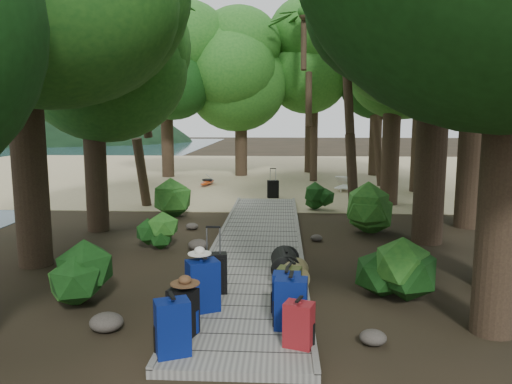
# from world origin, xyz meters

# --- Properties ---
(ground) EXTENTS (120.00, 120.00, 0.00)m
(ground) POSITION_xyz_m (0.00, 0.00, 0.00)
(ground) COLOR #2D2216
(ground) RESTS_ON ground
(sand_beach) EXTENTS (40.00, 22.00, 0.02)m
(sand_beach) POSITION_xyz_m (0.00, 16.00, 0.01)
(sand_beach) COLOR tan
(sand_beach) RESTS_ON ground
(boardwalk) EXTENTS (2.00, 12.00, 0.12)m
(boardwalk) POSITION_xyz_m (0.00, 1.00, 0.06)
(boardwalk) COLOR gray
(boardwalk) RESTS_ON ground
(backpack_left_a) EXTENTS (0.49, 0.42, 0.77)m
(backpack_left_a) POSITION_xyz_m (-0.77, -4.61, 0.50)
(backpack_left_a) COLOR navy
(backpack_left_a) RESTS_ON boardwalk
(backpack_left_b) EXTENTS (0.43, 0.36, 0.68)m
(backpack_left_b) POSITION_xyz_m (-0.76, -4.02, 0.46)
(backpack_left_b) COLOR black
(backpack_left_b) RESTS_ON boardwalk
(backpack_left_c) EXTENTS (0.55, 0.49, 0.85)m
(backpack_left_c) POSITION_xyz_m (-0.62, -3.20, 0.54)
(backpack_left_c) COLOR navy
(backpack_left_c) RESTS_ON boardwalk
(backpack_right_a) EXTENTS (0.42, 0.35, 0.63)m
(backpack_right_a) POSITION_xyz_m (0.77, -4.31, 0.44)
(backpack_right_a) COLOR maroon
(backpack_right_a) RESTS_ON boardwalk
(backpack_right_b) EXTENTS (0.46, 0.35, 0.78)m
(backpack_right_b) POSITION_xyz_m (0.68, -3.77, 0.51)
(backpack_right_b) COLOR navy
(backpack_right_b) RESTS_ON boardwalk
(backpack_right_c) EXTENTS (0.42, 0.31, 0.69)m
(backpack_right_c) POSITION_xyz_m (0.62, -3.28, 0.46)
(backpack_right_c) COLOR navy
(backpack_right_c) RESTS_ON boardwalk
(backpack_right_d) EXTENTS (0.41, 0.34, 0.55)m
(backpack_right_d) POSITION_xyz_m (0.67, -2.61, 0.40)
(backpack_right_d) COLOR #383F16
(backpack_right_d) RESTS_ON boardwalk
(duffel_right_khaki) EXTENTS (0.62, 0.75, 0.43)m
(duffel_right_khaki) POSITION_xyz_m (0.71, -2.08, 0.33)
(duffel_right_khaki) COLOR brown
(duffel_right_khaki) RESTS_ON boardwalk
(duffel_right_black) EXTENTS (0.54, 0.80, 0.48)m
(duffel_right_black) POSITION_xyz_m (0.62, -1.55, 0.36)
(duffel_right_black) COLOR black
(duffel_right_black) RESTS_ON boardwalk
(suitcase_on_boardwalk) EXTENTS (0.46, 0.30, 0.66)m
(suitcase_on_boardwalk) POSITION_xyz_m (-0.56, -2.45, 0.45)
(suitcase_on_boardwalk) COLOR black
(suitcase_on_boardwalk) RESTS_ON boardwalk
(lone_suitcase_on_sand) EXTENTS (0.44, 0.30, 0.64)m
(lone_suitcase_on_sand) POSITION_xyz_m (0.22, 7.83, 0.34)
(lone_suitcase_on_sand) COLOR black
(lone_suitcase_on_sand) RESTS_ON sand_beach
(hat_brown) EXTENTS (0.39, 0.39, 0.12)m
(hat_brown) POSITION_xyz_m (-0.73, -3.99, 0.86)
(hat_brown) COLOR #51351E
(hat_brown) RESTS_ON backpack_left_b
(hat_white) EXTENTS (0.35, 0.35, 0.12)m
(hat_white) POSITION_xyz_m (-0.67, -3.14, 1.03)
(hat_white) COLOR silver
(hat_white) RESTS_ON backpack_left_c
(kayak) EXTENTS (1.20, 3.44, 0.34)m
(kayak) POSITION_xyz_m (-2.69, 11.05, 0.19)
(kayak) COLOR #A4340E
(kayak) RESTS_ON sand_beach
(sun_lounger) EXTENTS (1.17, 1.71, 0.53)m
(sun_lounger) POSITION_xyz_m (3.08, 9.72, 0.28)
(sun_lounger) COLOR silver
(sun_lounger) RESTS_ON sand_beach
(tree_right_c) EXTENTS (5.86, 5.86, 10.14)m
(tree_right_c) POSITION_xyz_m (4.01, 1.55, 5.07)
(tree_right_c) COLOR black
(tree_right_c) RESTS_ON ground
(tree_right_d) EXTENTS (5.71, 5.71, 10.47)m
(tree_right_d) POSITION_xyz_m (5.61, 3.33, 5.23)
(tree_right_d) COLOR black
(tree_right_d) RESTS_ON ground
(tree_right_e) EXTENTS (4.66, 4.66, 8.39)m
(tree_right_e) POSITION_xyz_m (4.18, 6.70, 4.20)
(tree_right_e) COLOR black
(tree_right_e) RESTS_ON ground
(tree_right_f) EXTENTS (5.98, 5.98, 10.67)m
(tree_right_f) POSITION_xyz_m (6.00, 9.69, 5.34)
(tree_right_f) COLOR black
(tree_right_f) RESTS_ON ground
(tree_left_b) EXTENTS (5.28, 5.28, 9.51)m
(tree_left_b) POSITION_xyz_m (-4.44, -0.70, 4.75)
(tree_left_b) COLOR black
(tree_left_b) RESTS_ON ground
(tree_left_c) EXTENTS (4.65, 4.65, 8.09)m
(tree_left_c) POSITION_xyz_m (-4.29, 2.39, 4.04)
(tree_left_c) COLOR black
(tree_left_c) RESTS_ON ground
(tree_back_a) EXTENTS (5.00, 5.00, 8.66)m
(tree_back_a) POSITION_xyz_m (-1.51, 14.71, 4.33)
(tree_back_a) COLOR black
(tree_back_a) RESTS_ON ground
(tree_back_b) EXTENTS (5.44, 5.44, 9.72)m
(tree_back_b) POSITION_xyz_m (2.09, 16.44, 4.86)
(tree_back_b) COLOR black
(tree_back_b) RESTS_ON ground
(tree_back_c) EXTENTS (4.86, 4.86, 8.75)m
(tree_back_c) POSITION_xyz_m (5.23, 15.23, 4.37)
(tree_back_c) COLOR black
(tree_back_c) RESTS_ON ground
(tree_back_d) EXTENTS (5.09, 5.09, 8.48)m
(tree_back_d) POSITION_xyz_m (-5.08, 14.02, 4.24)
(tree_back_d) COLOR black
(tree_back_d) RESTS_ON ground
(palm_right_a) EXTENTS (4.32, 4.32, 7.37)m
(palm_right_a) POSITION_xyz_m (2.91, 5.32, 3.68)
(palm_right_a) COLOR #144513
(palm_right_a) RESTS_ON ground
(palm_right_b) EXTENTS (4.39, 4.39, 8.47)m
(palm_right_b) POSITION_xyz_m (4.78, 11.52, 4.24)
(palm_right_b) COLOR #144513
(palm_right_b) RESTS_ON ground
(palm_right_c) EXTENTS (4.71, 4.71, 7.50)m
(palm_right_c) POSITION_xyz_m (2.25, 12.92, 3.75)
(palm_right_c) COLOR #144513
(palm_right_c) RESTS_ON ground
(palm_left_a) EXTENTS (4.31, 4.31, 6.85)m
(palm_left_a) POSITION_xyz_m (-4.24, 5.96, 3.43)
(palm_left_a) COLOR #144513
(palm_left_a) RESTS_ON ground
(rock_left_a) EXTENTS (0.48, 0.43, 0.26)m
(rock_left_a) POSITION_xyz_m (-1.90, -3.74, 0.13)
(rock_left_a) COLOR #4C473F
(rock_left_a) RESTS_ON ground
(rock_left_b) EXTENTS (0.31, 0.28, 0.17)m
(rock_left_b) POSITION_xyz_m (-2.98, -2.05, 0.09)
(rock_left_b) COLOR #4C473F
(rock_left_b) RESTS_ON ground
(rock_left_c) EXTENTS (0.46, 0.41, 0.25)m
(rock_left_c) POSITION_xyz_m (-1.33, 0.56, 0.13)
(rock_left_c) COLOR #4C473F
(rock_left_c) RESTS_ON ground
(rock_left_d) EXTENTS (0.33, 0.30, 0.18)m
(rock_left_d) POSITION_xyz_m (-1.84, 2.60, 0.09)
(rock_left_d) COLOR #4C473F
(rock_left_d) RESTS_ON ground
(rock_right_a) EXTENTS (0.36, 0.33, 0.20)m
(rock_right_a) POSITION_xyz_m (1.76, -3.97, 0.10)
(rock_right_a) COLOR #4C473F
(rock_right_a) RESTS_ON ground
(rock_right_b) EXTENTS (0.46, 0.41, 0.25)m
(rock_right_b) POSITION_xyz_m (2.24, -1.69, 0.13)
(rock_right_b) COLOR #4C473F
(rock_right_b) RESTS_ON ground
(rock_right_c) EXTENTS (0.29, 0.26, 0.16)m
(rock_right_c) POSITION_xyz_m (1.39, 1.55, 0.08)
(rock_right_c) COLOR #4C473F
(rock_right_c) RESTS_ON ground
(rock_right_d) EXTENTS (0.52, 0.46, 0.28)m
(rock_right_d) POSITION_xyz_m (2.83, 3.72, 0.14)
(rock_right_d) COLOR #4C473F
(rock_right_d) RESTS_ON ground
(shrub_left_a) EXTENTS (1.04, 1.04, 0.94)m
(shrub_left_a) POSITION_xyz_m (-2.75, -2.90, 0.47)
(shrub_left_a) COLOR #1B5118
(shrub_left_a) RESTS_ON ground
(shrub_left_b) EXTENTS (0.79, 0.79, 0.71)m
(shrub_left_b) POSITION_xyz_m (-2.29, 0.66, 0.35)
(shrub_left_b) COLOR #1B5118
(shrub_left_b) RESTS_ON ground
(shrub_left_c) EXTENTS (1.26, 1.26, 1.14)m
(shrub_left_c) POSITION_xyz_m (-2.84, 4.23, 0.57)
(shrub_left_c) COLOR #1B5118
(shrub_left_c) RESTS_ON ground
(shrub_right_a) EXTENTS (1.13, 1.13, 1.01)m
(shrub_right_a) POSITION_xyz_m (2.40, -2.31, 0.51)
(shrub_right_a) COLOR #1B5118
(shrub_right_a) RESTS_ON ground
(shrub_right_b) EXTENTS (1.44, 1.44, 1.30)m
(shrub_right_b) POSITION_xyz_m (2.79, 2.43, 0.65)
(shrub_right_b) COLOR #1B5118
(shrub_right_b) RESTS_ON ground
(shrub_right_c) EXTENTS (0.91, 0.91, 0.82)m
(shrub_right_c) POSITION_xyz_m (1.72, 5.56, 0.41)
(shrub_right_c) COLOR #1B5118
(shrub_right_c) RESTS_ON ground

